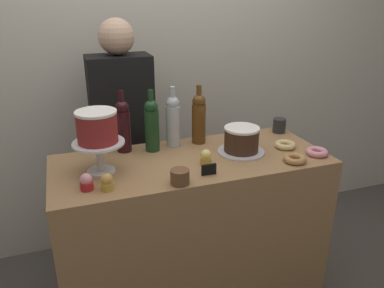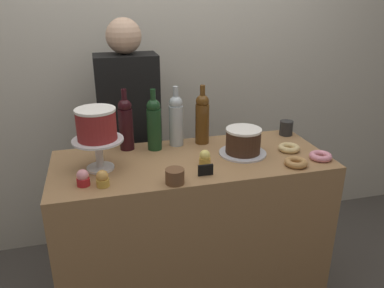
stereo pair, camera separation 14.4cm
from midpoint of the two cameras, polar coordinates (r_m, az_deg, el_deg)
name	(u,v)px [view 2 (the right image)]	position (r m, az deg, el deg)	size (l,w,h in m)	color
back_wall	(160,61)	(2.60, -3.26, 12.44)	(6.00, 0.05, 2.60)	beige
display_counter	(192,238)	(2.13, 1.99, -13.98)	(1.38, 0.57, 0.95)	#997047
cake_stand_pedestal	(99,149)	(1.78, -11.68, -0.74)	(0.24, 0.24, 0.15)	silver
white_layer_cake	(96,124)	(1.74, -11.98, 2.93)	(0.18, 0.18, 0.14)	maroon
silver_serving_platter	(243,153)	(1.98, 9.71, -1.38)	(0.24, 0.24, 0.01)	silver
chocolate_round_cake	(243,141)	(1.95, 9.84, 0.49)	(0.18, 0.18, 0.13)	#3D2619
wine_bottle_green	(154,123)	(1.97, -3.68, 3.12)	(0.08, 0.08, 0.33)	#193D1E
wine_bottle_clear	(176,120)	(2.03, -0.39, 3.68)	(0.08, 0.08, 0.33)	#B2BCC1
wine_bottle_amber	(202,118)	(2.06, 3.57, 3.94)	(0.08, 0.08, 0.33)	#5B3814
wine_bottle_dark_red	(126,123)	(1.99, -7.93, 3.11)	(0.08, 0.08, 0.33)	black
cupcake_strawberry	(83,178)	(1.67, -13.80, -5.07)	(0.06, 0.06, 0.07)	red
cupcake_caramel	(103,179)	(1.65, -10.94, -5.23)	(0.06, 0.06, 0.07)	gold
cupcake_lemon	(205,158)	(1.83, 4.22, -2.12)	(0.06, 0.06, 0.07)	gold
donut_glazed	(289,148)	(2.07, 16.37, -0.60)	(0.11, 0.11, 0.03)	#E0C17F
donut_maple	(296,162)	(1.90, 17.53, -2.72)	(0.11, 0.11, 0.03)	#B27F47
donut_pink	(321,156)	(2.02, 20.79, -1.76)	(0.11, 0.11, 0.03)	pink
cookie_stack	(175,176)	(1.64, -0.10, -4.94)	(0.08, 0.08, 0.07)	brown
price_sign_chalkboard	(206,170)	(1.72, 4.46, -3.99)	(0.07, 0.01, 0.05)	black
coffee_cup_ceramic	(286,128)	(2.29, 15.79, 2.33)	(0.08, 0.08, 0.09)	#282828
barista_figure	(131,146)	(2.36, -7.51, -0.33)	(0.36, 0.22, 1.60)	black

